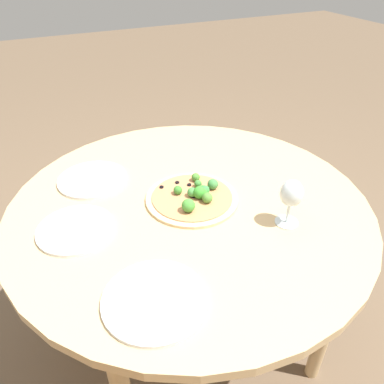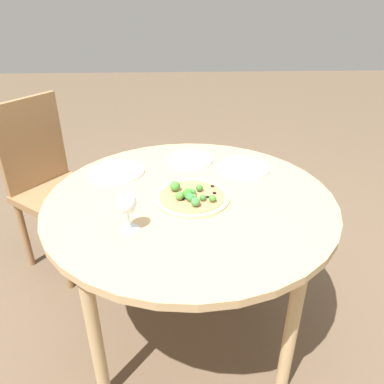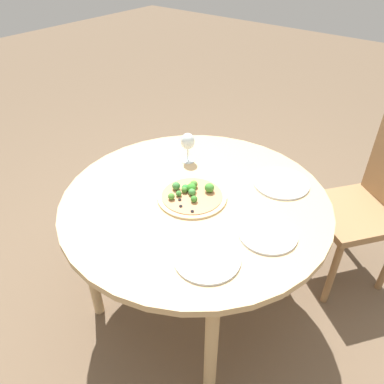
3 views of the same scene
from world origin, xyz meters
The scene contains 8 objects.
ground_plane centered at (0.00, 0.00, 0.00)m, with size 12.00×12.00×0.00m, color brown.
dining_table centered at (0.00, 0.00, 0.64)m, with size 1.15×1.15×0.70m.
chair centered at (-0.55, -0.74, 0.51)m, with size 0.56×0.56×0.94m.
pizza centered at (0.02, 0.00, 0.72)m, with size 0.30×0.30×0.06m.
wine_glass centered at (0.22, -0.22, 0.80)m, with size 0.07×0.07×0.15m.
plate_near centered at (-0.25, 0.26, 0.71)m, with size 0.24×0.24×0.01m.
plate_far centered at (-0.36, 0.01, 0.71)m, with size 0.22×0.22×0.01m.
plate_side centered at (-0.24, -0.32, 0.71)m, with size 0.25×0.25×0.01m.
Camera 2 is at (1.29, -0.05, 1.44)m, focal length 35.00 mm.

